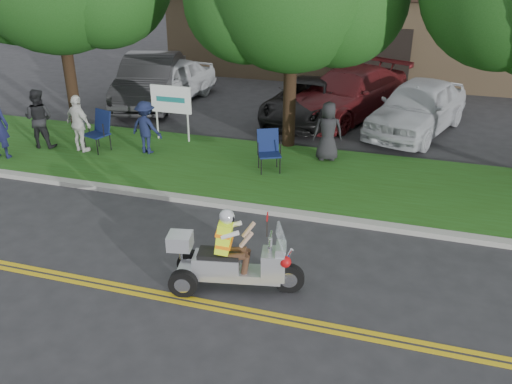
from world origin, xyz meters
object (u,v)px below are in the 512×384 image
(parked_car_left, at_px, (150,80))
(parked_car_right, at_px, (348,93))
(lawn_chair_b, at_px, (269,148))
(parked_car_far_right, at_px, (418,107))
(spectator_adult_mid, at_px, (39,118))
(parked_car_mid, at_px, (308,101))
(parked_car_far_left, at_px, (168,81))
(trike_scooter, at_px, (230,262))
(lawn_chair_a, at_px, (100,128))
(spectator_adult_right, at_px, (79,124))

(parked_car_left, height_order, parked_car_right, parked_car_left)
(parked_car_right, bearing_deg, parked_car_left, -151.69)
(lawn_chair_b, height_order, parked_car_right, parked_car_right)
(parked_car_left, relative_size, parked_car_far_right, 1.10)
(lawn_chair_b, bearing_deg, spectator_adult_mid, 157.09)
(parked_car_far_right, bearing_deg, parked_car_right, 174.95)
(spectator_adult_mid, relative_size, parked_car_left, 0.32)
(lawn_chair_b, distance_m, spectator_adult_mid, 6.73)
(lawn_chair_b, height_order, spectator_adult_mid, spectator_adult_mid)
(spectator_adult_mid, xyz_separation_m, parked_car_mid, (6.72, 5.07, -0.29))
(parked_car_mid, bearing_deg, parked_car_left, -177.40)
(parked_car_far_left, xyz_separation_m, parked_car_left, (-0.50, -0.42, 0.11))
(trike_scooter, bearing_deg, parked_car_far_right, 62.86)
(parked_car_mid, relative_size, parked_car_right, 0.85)
(lawn_chair_a, bearing_deg, spectator_adult_mid, -152.21)
(spectator_adult_mid, height_order, parked_car_mid, spectator_adult_mid)
(lawn_chair_a, height_order, parked_car_mid, parked_car_mid)
(lawn_chair_b, relative_size, spectator_adult_right, 0.65)
(lawn_chair_a, height_order, spectator_adult_right, spectator_adult_right)
(lawn_chair_b, xyz_separation_m, spectator_adult_right, (-5.42, -0.28, 0.21))
(lawn_chair_b, bearing_deg, parked_car_far_right, 26.36)
(trike_scooter, distance_m, parked_car_mid, 9.98)
(lawn_chair_b, bearing_deg, spectator_adult_right, 157.61)
(parked_car_left, relative_size, parked_car_mid, 1.12)
(spectator_adult_mid, relative_size, parked_car_far_right, 0.35)
(spectator_adult_right, bearing_deg, spectator_adult_mid, 19.09)
(lawn_chair_b, distance_m, parked_car_right, 5.67)
(parked_car_right, bearing_deg, trike_scooter, -67.92)
(lawn_chair_a, bearing_deg, trike_scooter, -24.07)
(parked_car_right, bearing_deg, lawn_chair_a, -113.69)
(parked_car_left, bearing_deg, parked_car_far_right, -18.53)
(spectator_adult_right, bearing_deg, parked_car_right, -120.03)
(parked_car_mid, bearing_deg, lawn_chair_a, -130.80)
(lawn_chair_a, height_order, spectator_adult_mid, spectator_adult_mid)
(spectator_adult_right, relative_size, parked_car_right, 0.29)
(trike_scooter, bearing_deg, parked_car_mid, 83.31)
(parked_car_far_left, distance_m, parked_car_left, 0.66)
(lawn_chair_b, bearing_deg, trike_scooter, -106.96)
(trike_scooter, xyz_separation_m, parked_car_mid, (-0.76, 9.95, 0.12))
(parked_car_right, distance_m, parked_car_far_right, 2.54)
(parked_car_right, height_order, parked_car_far_right, parked_car_far_right)
(spectator_adult_right, xyz_separation_m, parked_car_far_left, (-0.03, 5.77, -0.15))
(parked_car_far_left, bearing_deg, lawn_chair_a, -74.07)
(spectator_adult_mid, relative_size, spectator_adult_right, 1.04)
(spectator_adult_mid, bearing_deg, lawn_chair_a, -179.44)
(parked_car_right, bearing_deg, spectator_adult_right, -114.23)
(spectator_adult_right, bearing_deg, lawn_chair_b, -158.24)
(spectator_adult_mid, bearing_deg, parked_car_far_right, -164.12)
(parked_car_right, bearing_deg, parked_car_far_right, 0.82)
(spectator_adult_mid, relative_size, parked_car_mid, 0.36)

